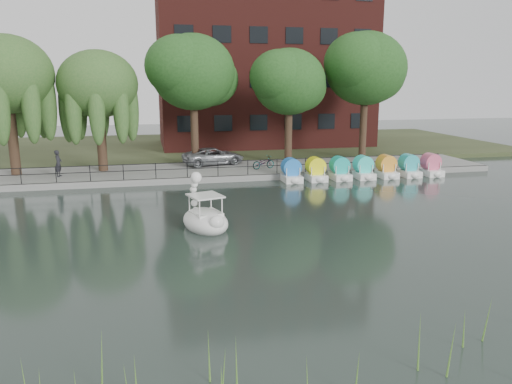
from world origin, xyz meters
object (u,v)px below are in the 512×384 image
object	(u,v)px
swan_boat	(205,217)
pedestrian	(58,161)
minivan	(214,155)
bicycle	(263,162)

from	to	relation	value
swan_boat	pedestrian	bearing A→B (deg)	106.19
minivan	bicycle	world-z (taller)	minivan
minivan	bicycle	xyz separation A→B (m)	(3.20, -2.55, -0.22)
minivan	swan_boat	size ratio (longest dim) A/B	1.59
bicycle	pedestrian	world-z (taller)	pedestrian
minivan	swan_boat	world-z (taller)	swan_boat
bicycle	swan_boat	bearing A→B (deg)	137.53
minivan	pedestrian	xyz separation A→B (m)	(-10.47, -2.50, 0.27)
pedestrian	swan_boat	distance (m)	14.81
minivan	pedestrian	bearing A→B (deg)	89.73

